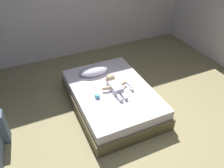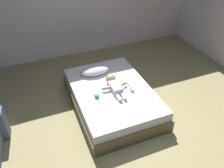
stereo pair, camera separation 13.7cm
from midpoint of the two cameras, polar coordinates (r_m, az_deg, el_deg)
ground_plane at (r=3.64m, az=3.08°, el=-13.40°), size 8.00×8.00×0.00m
bed at (r=4.04m, az=-0.97°, el=-3.38°), size 1.33×1.89×0.38m
pillow at (r=4.27m, az=-5.49°, el=3.36°), size 0.55×0.32×0.14m
baby at (r=3.89m, az=-0.50°, el=-0.20°), size 0.46×0.63×0.18m
toothbrush at (r=4.03m, az=2.64°, el=0.16°), size 0.06×0.17×0.02m
toy_block at (r=3.72m, az=-4.78°, el=-3.07°), size 0.07×0.07×0.06m
baby_bottle at (r=3.88m, az=3.89°, el=-1.13°), size 0.07×0.09×0.08m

